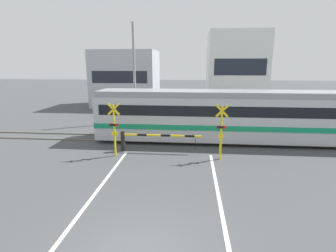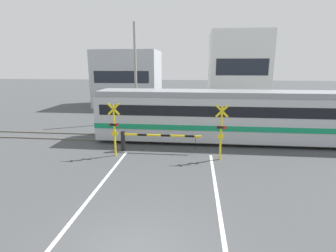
# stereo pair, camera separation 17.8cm
# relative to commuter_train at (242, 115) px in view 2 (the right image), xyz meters

# --- Properties ---
(rail_track_near) EXTENTS (50.00, 0.10, 0.08)m
(rail_track_near) POSITION_rel_commuter_train_xyz_m (-4.49, -0.72, -1.73)
(rail_track_near) COLOR #5B564C
(rail_track_near) RESTS_ON ground_plane
(rail_track_far) EXTENTS (50.00, 0.10, 0.08)m
(rail_track_far) POSITION_rel_commuter_train_xyz_m (-4.49, 0.72, -1.73)
(rail_track_far) COLOR #5B564C
(rail_track_far) RESTS_ON ground_plane
(road_stripe_left) EXTENTS (0.14, 12.38, 0.01)m
(road_stripe_left) POSITION_rel_commuter_train_xyz_m (-6.90, -9.04, -1.77)
(road_stripe_left) COLOR white
(road_stripe_left) RESTS_ON ground_plane
(road_stripe_right) EXTENTS (0.14, 12.38, 0.01)m
(road_stripe_right) POSITION_rel_commuter_train_xyz_m (-2.09, -9.04, -1.77)
(road_stripe_right) COLOR white
(road_stripe_right) RESTS_ON ground_plane
(commuter_train) EXTENTS (18.68, 2.73, 3.32)m
(commuter_train) POSITION_rel_commuter_train_xyz_m (0.00, 0.00, 0.00)
(commuter_train) COLOR #B7BCC1
(commuter_train) RESTS_ON ground_plane
(crossing_barrier_near) EXTENTS (4.66, 0.20, 1.18)m
(crossing_barrier_near) POSITION_rel_commuter_train_xyz_m (-5.88, -2.55, -0.97)
(crossing_barrier_near) COLOR black
(crossing_barrier_near) RESTS_ON ground_plane
(crossing_barrier_far) EXTENTS (4.66, 0.20, 1.18)m
(crossing_barrier_far) POSITION_rel_commuter_train_xyz_m (-3.11, 2.75, -0.97)
(crossing_barrier_far) COLOR black
(crossing_barrier_far) RESTS_ON ground_plane
(crossing_signal_left) EXTENTS (0.68, 0.15, 2.96)m
(crossing_signal_left) POSITION_rel_commuter_train_xyz_m (-7.35, -3.43, -0.15)
(crossing_signal_left) COLOR yellow
(crossing_signal_left) RESTS_ON ground_plane
(crossing_signal_right) EXTENTS (0.68, 0.15, 2.96)m
(crossing_signal_right) POSITION_rel_commuter_train_xyz_m (-1.64, -3.43, -0.15)
(crossing_signal_right) COLOR yellow
(crossing_signal_right) RESTS_ON ground_plane
(pedestrian) EXTENTS (0.38, 0.22, 1.55)m
(pedestrian) POSITION_rel_commuter_train_xyz_m (-3.75, 5.04, -0.90)
(pedestrian) COLOR brown
(pedestrian) RESTS_ON ground_plane
(building_left_of_street) EXTENTS (7.31, 6.17, 6.53)m
(building_left_of_street) POSITION_rel_commuter_train_xyz_m (-11.16, 14.52, 1.49)
(building_left_of_street) COLOR #B2B7BC
(building_left_of_street) RESTS_ON ground_plane
(building_right_of_street) EXTENTS (6.35, 6.17, 8.50)m
(building_right_of_street) POSITION_rel_commuter_train_xyz_m (1.69, 14.52, 2.48)
(building_right_of_street) COLOR white
(building_right_of_street) RESTS_ON ground_plane
(utility_pole_streetside) EXTENTS (0.22, 0.22, 8.31)m
(utility_pole_streetside) POSITION_rel_commuter_train_xyz_m (-8.10, 5.25, 2.38)
(utility_pole_streetside) COLOR gray
(utility_pole_streetside) RESTS_ON ground_plane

